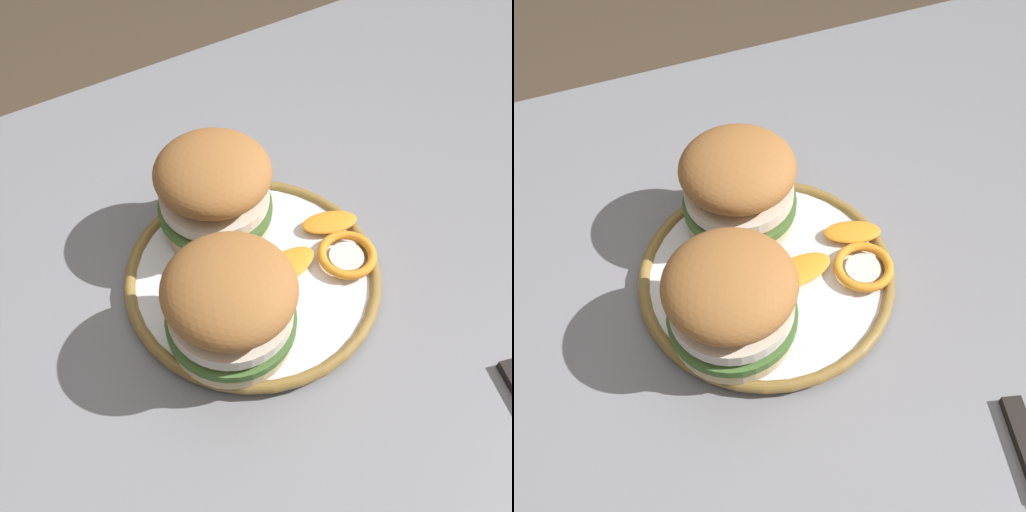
{
  "view_description": "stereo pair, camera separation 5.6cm",
  "coord_description": "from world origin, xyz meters",
  "views": [
    {
      "loc": [
        -0.18,
        -0.27,
        1.27
      ],
      "look_at": [
        0.0,
        0.03,
        0.8
      ],
      "focal_mm": 41.61,
      "sensor_mm": 36.0,
      "label": 1
    },
    {
      "loc": [
        -0.13,
        -0.3,
        1.27
      ],
      "look_at": [
        0.0,
        0.03,
        0.8
      ],
      "focal_mm": 41.61,
      "sensor_mm": 36.0,
      "label": 2
    }
  ],
  "objects": [
    {
      "name": "dining_table",
      "position": [
        0.0,
        0.0,
        0.65
      ],
      "size": [
        1.27,
        0.84,
        0.76
      ],
      "color": "gray",
      "rests_on": "ground"
    },
    {
      "name": "sandwich_half_left",
      "position": [
        -0.05,
        -0.02,
        0.83
      ],
      "size": [
        0.15,
        0.15,
        0.1
      ],
      "color": "beige",
      "rests_on": "dinner_plate"
    },
    {
      "name": "orange_peel_curled",
      "position": [
        0.09,
        -0.01,
        0.78
      ],
      "size": [
        0.08,
        0.08,
        0.01
      ],
      "color": "orange",
      "rests_on": "dinner_plate"
    },
    {
      "name": "orange_peel_strip_short",
      "position": [
        0.03,
        0.01,
        0.78
      ],
      "size": [
        0.08,
        0.04,
        0.01
      ],
      "color": "orange",
      "rests_on": "dinner_plate"
    },
    {
      "name": "dinner_plate",
      "position": [
        0.0,
        0.03,
        0.77
      ],
      "size": [
        0.26,
        0.26,
        0.02
      ],
      "color": "white",
      "rests_on": "dining_table"
    },
    {
      "name": "ground_plane",
      "position": [
        0.0,
        0.0,
        0.0
      ],
      "size": [
        8.0,
        8.0,
        0.0
      ],
      "primitive_type": "plane",
      "color": "#4C3D2D"
    },
    {
      "name": "orange_peel_strip_long",
      "position": [
        0.1,
        0.04,
        0.78
      ],
      "size": [
        0.07,
        0.05,
        0.01
      ],
      "color": "orange",
      "rests_on": "dinner_plate"
    },
    {
      "name": "sandwich_half_right",
      "position": [
        -0.0,
        0.11,
        0.83
      ],
      "size": [
        0.16,
        0.16,
        0.1
      ],
      "color": "beige",
      "rests_on": "dinner_plate"
    }
  ]
}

